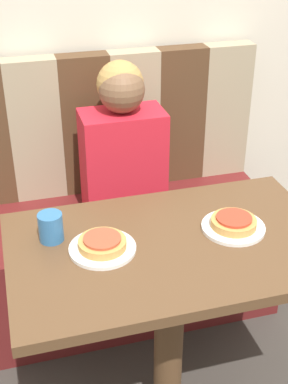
# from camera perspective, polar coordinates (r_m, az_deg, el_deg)

# --- Properties ---
(booth_seat) EXTENTS (1.28, 0.55, 0.50)m
(booth_seat) POSITION_cam_1_polar(r_m,az_deg,el_deg) (2.41, -2.01, -6.94)
(booth_seat) COLOR #5B1919
(booth_seat) RESTS_ON ground_plane
(booth_backrest) EXTENTS (1.28, 0.09, 0.61)m
(booth_backrest) POSITION_cam_1_polar(r_m,az_deg,el_deg) (2.34, -3.63, 7.37)
(booth_backrest) COLOR #4C331E
(booth_backrest) RESTS_ON booth_seat
(dining_table) EXTENTS (0.99, 0.61, 0.75)m
(dining_table) POSITION_cam_1_polar(r_m,az_deg,el_deg) (1.70, 2.87, -8.49)
(dining_table) COLOR brown
(dining_table) RESTS_ON ground_plane
(person) EXTENTS (0.33, 0.21, 0.64)m
(person) POSITION_cam_1_polar(r_m,az_deg,el_deg) (2.13, -2.30, 5.33)
(person) COLOR red
(person) RESTS_ON booth_seat
(plate_left) EXTENTS (0.20, 0.20, 0.01)m
(plate_left) POSITION_cam_1_polar(r_m,az_deg,el_deg) (1.60, -4.44, -6.03)
(plate_left) COLOR white
(plate_left) RESTS_ON dining_table
(plate_right) EXTENTS (0.20, 0.20, 0.01)m
(plate_right) POSITION_cam_1_polar(r_m,az_deg,el_deg) (1.71, 9.49, -3.74)
(plate_right) COLOR white
(plate_right) RESTS_ON dining_table
(pizza_left) EXTENTS (0.14, 0.14, 0.03)m
(pizza_left) POSITION_cam_1_polar(r_m,az_deg,el_deg) (1.59, -4.47, -5.41)
(pizza_left) COLOR #C68E47
(pizza_left) RESTS_ON plate_left
(pizza_right) EXTENTS (0.14, 0.14, 0.03)m
(pizza_right) POSITION_cam_1_polar(r_m,az_deg,el_deg) (1.70, 9.55, -3.15)
(pizza_right) COLOR #C68E47
(pizza_right) RESTS_ON plate_right
(drinking_cup) EXTENTS (0.08, 0.08, 0.09)m
(drinking_cup) POSITION_cam_1_polar(r_m,az_deg,el_deg) (1.64, -9.91, -3.72)
(drinking_cup) COLOR #2D669E
(drinking_cup) RESTS_ON dining_table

